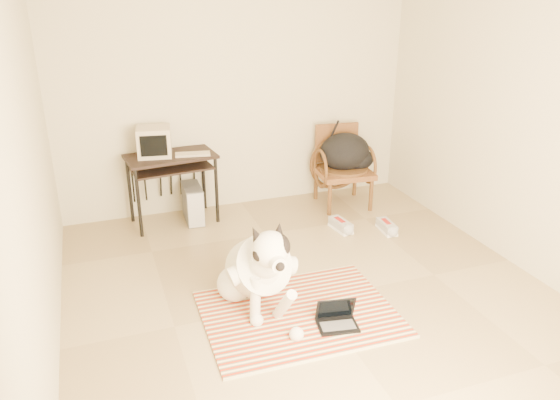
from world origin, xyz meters
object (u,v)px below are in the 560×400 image
laptop (337,319)px  backpack (347,153)px  computer_desk (171,165)px  pc_tower (193,203)px  crt_monitor (154,142)px  rattan_chair (342,166)px  dog (258,270)px

laptop → backpack: backpack is taller
computer_desk → pc_tower: size_ratio=2.21×
crt_monitor → backpack: bearing=-4.8°
laptop → rattan_chair: (1.11, 2.25, 0.39)m
crt_monitor → backpack: crt_monitor is taller
laptop → rattan_chair: size_ratio=0.37×
dog → crt_monitor: crt_monitor is taller
crt_monitor → pc_tower: crt_monitor is taller
computer_desk → rattan_chair: (1.95, -0.11, -0.20)m
laptop → computer_desk: 2.58m
laptop → dog: bearing=136.6°
crt_monitor → pc_tower: bearing=-12.8°
dog → laptop: dog is taller
pc_tower → rattan_chair: bearing=-2.7°
laptop → backpack: bearing=62.5°
dog → backpack: bearing=47.2°
laptop → backpack: (1.16, 2.23, 0.55)m
computer_desk → pc_tower: computer_desk is taller
computer_desk → backpack: bearing=-3.8°
laptop → crt_monitor: bearing=112.2°
crt_monitor → pc_tower: (0.35, -0.08, -0.71)m
dog → backpack: 2.44m
computer_desk → rattan_chair: rattan_chair is taller
dog → rattan_chair: size_ratio=1.32×
laptop → crt_monitor: crt_monitor is taller
dog → pc_tower: dog is taller
laptop → pc_tower: 2.42m
pc_tower → rattan_chair: rattan_chair is taller
pc_tower → dog: bearing=-85.3°
crt_monitor → pc_tower: 0.80m
crt_monitor → rattan_chair: 2.15m
dog → pc_tower: bearing=94.7°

